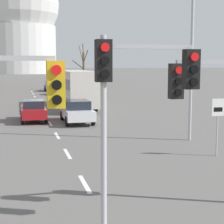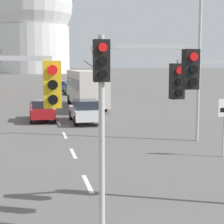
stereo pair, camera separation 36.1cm
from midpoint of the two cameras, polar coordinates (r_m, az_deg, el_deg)
The scene contains 22 objects.
lane_stripe_1 at distance 13.07m, azimuth -2.94°, elevation -10.84°, with size 0.16×2.00×0.01m, color silver.
lane_stripe_2 at distance 17.36m, azimuth -5.34°, elevation -6.28°, with size 0.16×2.00×0.01m, color silver.
lane_stripe_3 at distance 21.74m, azimuth -6.76°, elevation -3.54°, with size 0.16×2.00×0.01m, color silver.
lane_stripe_4 at distance 26.16m, azimuth -7.70°, elevation -1.72°, with size 0.16×2.00×0.01m, color silver.
lane_stripe_5 at distance 30.60m, azimuth -8.36°, elevation -0.42°, with size 0.16×2.00×0.01m, color silver.
lane_stripe_6 at distance 35.06m, azimuth -8.86°, elevation 0.54°, with size 0.16×2.00×0.01m, color silver.
lane_stripe_7 at distance 39.52m, azimuth -9.24°, elevation 1.29°, with size 0.16×2.00×0.01m, color silver.
lane_stripe_8 at distance 44.00m, azimuth -9.55°, elevation 1.88°, with size 0.16×2.00×0.01m, color silver.
lane_stripe_9 at distance 48.47m, azimuth -9.80°, elevation 2.37°, with size 0.16×2.00×0.01m, color silver.
lane_stripe_10 at distance 52.96m, azimuth -10.00°, elevation 2.77°, with size 0.16×2.00×0.01m, color silver.
lane_stripe_11 at distance 57.44m, azimuth -10.18°, elevation 3.11°, with size 0.16×2.00×0.01m, color silver.
traffic_signal_centre_tall at distance 8.78m, azimuth 4.59°, elevation 4.15°, with size 2.54×0.34×4.72m.
traffic_signal_near_right at distance 10.84m, azimuth 16.50°, elevation 3.02°, with size 2.18×0.34×4.39m.
speed_limit_sign at distance 17.08m, azimuth 17.31°, elevation -0.76°, with size 0.60×0.08×2.62m.
street_lamp_right at distance 20.08m, azimuth 12.60°, elevation 10.74°, with size 2.44×0.36×8.70m.
sedan_near_left at distance 26.22m, azimuth -3.68°, elevation 0.17°, with size 1.94×4.58×1.60m.
sedan_near_right at distance 27.44m, azimuth -10.19°, elevation 0.33°, with size 1.78×4.11×1.54m.
sedan_mid_centre at distance 58.01m, azimuth -7.45°, elevation 3.98°, with size 1.69×4.54×1.54m.
sedan_far_left at distance 50.82m, azimuth -6.12°, elevation 3.57°, with size 1.81×3.95×1.65m.
city_bus at distance 35.05m, azimuth -3.73°, elevation 3.97°, with size 2.66×10.80×3.48m.
bare_tree_right_near at distance 60.68m, azimuth -2.43°, elevation 6.66°, with size 2.05×3.62×7.31m.
capitol_dome at distance 174.80m, azimuth -11.77°, elevation 13.63°, with size 34.66×34.66×48.96m.
Camera 2 is at (-1.79, -3.49, 4.07)m, focal length 60.00 mm.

